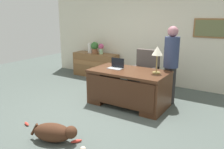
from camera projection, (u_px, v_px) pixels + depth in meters
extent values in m
plane|color=#4C5651|center=(98.00, 112.00, 4.74)|extent=(12.00, 12.00, 0.00)
cube|color=beige|center=(151.00, 36.00, 6.52)|extent=(7.00, 0.12, 2.70)
cube|color=olive|center=(211.00, 28.00, 5.56)|extent=(0.81, 0.03, 0.47)
cube|color=#666A42|center=(211.00, 28.00, 5.55)|extent=(0.73, 0.01, 0.39)
cube|color=#4C2B19|center=(129.00, 72.00, 4.94)|extent=(1.66, 0.94, 0.05)
cube|color=#4C2B19|center=(104.00, 84.00, 5.37)|extent=(0.36, 0.88, 0.73)
cube|color=#4C2B19|center=(157.00, 94.00, 4.70)|extent=(0.36, 0.88, 0.73)
cube|color=#412415|center=(119.00, 93.00, 4.67)|extent=(1.56, 0.04, 0.58)
cube|color=brown|center=(96.00, 65.00, 7.36)|extent=(1.49, 0.48, 0.75)
cube|color=brown|center=(91.00, 63.00, 7.14)|extent=(1.39, 0.02, 0.14)
cube|color=#564C47|center=(143.00, 79.00, 5.76)|extent=(0.60, 0.58, 0.18)
cylinder|color=black|center=(143.00, 88.00, 5.82)|extent=(0.10, 0.10, 0.28)
cylinder|color=black|center=(143.00, 92.00, 5.85)|extent=(0.52, 0.52, 0.05)
cube|color=#564C47|center=(148.00, 62.00, 5.85)|extent=(0.60, 0.12, 0.63)
cube|color=#564C47|center=(134.00, 70.00, 5.85)|extent=(0.08, 0.50, 0.22)
cube|color=#564C47|center=(153.00, 73.00, 5.58)|extent=(0.08, 0.50, 0.22)
cylinder|color=#262323|center=(169.00, 85.00, 5.14)|extent=(0.26, 0.26, 0.82)
cylinder|color=navy|center=(172.00, 52.00, 4.95)|extent=(0.32, 0.32, 0.66)
sphere|color=#A76A74|center=(173.00, 31.00, 4.84)|extent=(0.23, 0.23, 0.23)
ellipsoid|color=#472819|center=(52.00, 132.00, 3.60)|extent=(0.69, 0.50, 0.30)
sphere|color=#472819|center=(71.00, 132.00, 3.53)|extent=(0.20, 0.20, 0.20)
cylinder|color=#472819|center=(34.00, 129.00, 3.66)|extent=(0.15, 0.09, 0.21)
cube|color=#B2B5BA|center=(115.00, 68.00, 5.09)|extent=(0.32, 0.22, 0.01)
cube|color=black|center=(118.00, 63.00, 5.14)|extent=(0.32, 0.01, 0.21)
cylinder|color=#9E8447|center=(156.00, 73.00, 4.70)|extent=(0.16, 0.16, 0.02)
cylinder|color=#9E8447|center=(157.00, 64.00, 4.66)|extent=(0.02, 0.02, 0.35)
cone|color=silver|center=(157.00, 51.00, 4.59)|extent=(0.22, 0.22, 0.18)
cylinder|color=#96C492|center=(101.00, 51.00, 7.13)|extent=(0.12, 0.12, 0.17)
sphere|color=#BA4875|center=(101.00, 46.00, 7.09)|extent=(0.17, 0.17, 0.17)
cylinder|color=silver|center=(90.00, 48.00, 7.33)|extent=(0.15, 0.15, 0.31)
cylinder|color=brown|center=(95.00, 51.00, 7.26)|extent=(0.18, 0.18, 0.14)
sphere|color=#386C33|center=(95.00, 46.00, 7.22)|extent=(0.24, 0.24, 0.24)
sphere|color=beige|center=(83.00, 149.00, 3.34)|extent=(0.09, 0.09, 0.09)
ellipsoid|color=#E53F33|center=(27.00, 124.00, 4.16)|extent=(0.17, 0.09, 0.05)
ellipsoid|color=#E53F33|center=(76.00, 141.00, 3.59)|extent=(0.15, 0.17, 0.05)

